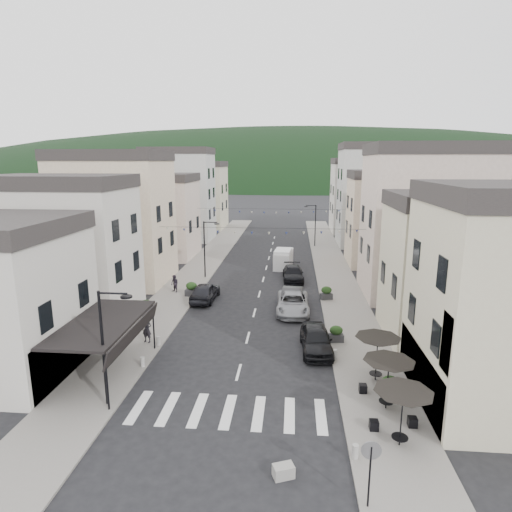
# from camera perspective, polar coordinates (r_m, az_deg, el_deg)

# --- Properties ---
(ground) EXTENTS (700.00, 700.00, 0.00)m
(ground) POSITION_cam_1_polar(r_m,az_deg,el_deg) (20.65, -4.65, -22.95)
(ground) COLOR black
(ground) RESTS_ON ground
(sidewalk_left) EXTENTS (4.00, 76.00, 0.12)m
(sidewalk_left) POSITION_cam_1_polar(r_m,az_deg,el_deg) (51.09, -6.96, -1.05)
(sidewalk_left) COLOR slate
(sidewalk_left) RESTS_ON ground
(sidewalk_right) EXTENTS (4.00, 76.00, 0.12)m
(sidewalk_right) POSITION_cam_1_polar(r_m,az_deg,el_deg) (50.19, 10.04, -1.39)
(sidewalk_right) COLOR slate
(sidewalk_right) RESTS_ON ground
(hill_backdrop) EXTENTS (640.00, 360.00, 70.00)m
(hill_backdrop) POSITION_cam_1_polar(r_m,az_deg,el_deg) (316.79, 4.58, 10.33)
(hill_backdrop) COLOR black
(hill_backdrop) RESTS_ON ground
(boutique_awning) EXTENTS (3.77, 7.50, 3.28)m
(boutique_awning) POSITION_cam_1_polar(r_m,az_deg,el_deg) (25.46, -19.30, -8.57)
(boutique_awning) COLOR black
(boutique_awning) RESTS_ON ground
(buildings_row_left) EXTENTS (10.20, 54.16, 14.00)m
(buildings_row_left) POSITION_cam_1_polar(r_m,az_deg,el_deg) (57.36, -12.83, 6.37)
(buildings_row_left) COLOR beige
(buildings_row_left) RESTS_ON ground
(buildings_row_right) EXTENTS (10.20, 54.16, 14.50)m
(buildings_row_right) POSITION_cam_1_polar(r_m,az_deg,el_deg) (54.67, 17.26, 6.04)
(buildings_row_right) COLOR #C0B599
(buildings_row_right) RESTS_ON ground
(cafe_terrace) EXTENTS (2.50, 8.10, 2.53)m
(cafe_terrace) POSITION_cam_1_polar(r_m,az_deg,el_deg) (22.11, 17.28, -13.85)
(cafe_terrace) COLOR black
(cafe_terrace) RESTS_ON ground
(streetlamp_left_near) EXTENTS (1.70, 0.56, 6.00)m
(streetlamp_left_near) POSITION_cam_1_polar(r_m,az_deg,el_deg) (22.15, -19.18, -10.13)
(streetlamp_left_near) COLOR black
(streetlamp_left_near) RESTS_ON ground
(streetlamp_left_far) EXTENTS (1.70, 0.56, 6.00)m
(streetlamp_left_far) POSITION_cam_1_polar(r_m,az_deg,el_deg) (44.24, -6.56, 1.67)
(streetlamp_left_far) COLOR black
(streetlamp_left_far) RESTS_ON ground
(streetlamp_right_far) EXTENTS (1.70, 0.56, 6.00)m
(streetlamp_right_far) POSITION_cam_1_polar(r_m,az_deg,el_deg) (61.18, 7.67, 4.65)
(streetlamp_right_far) COLOR black
(streetlamp_right_far) RESTS_ON ground
(traffic_sign) EXTENTS (0.70, 0.07, 2.70)m
(traffic_sign) POSITION_cam_1_polar(r_m,az_deg,el_deg) (16.70, 15.03, -24.92)
(traffic_sign) COLOR black
(traffic_sign) RESTS_ON ground
(bollards) EXTENTS (11.66, 10.26, 0.60)m
(bollards) POSITION_cam_1_polar(r_m,az_deg,el_deg) (25.08, -2.50, -14.91)
(bollards) COLOR gray
(bollards) RESTS_ON ground
(bunting_near) EXTENTS (19.00, 0.28, 0.62)m
(bunting_near) POSITION_cam_1_polar(r_m,az_deg,el_deg) (39.18, 0.58, 3.25)
(bunting_near) COLOR black
(bunting_near) RESTS_ON ground
(bunting_far) EXTENTS (19.00, 0.28, 0.62)m
(bunting_far) POSITION_cam_1_polar(r_m,az_deg,el_deg) (55.00, 1.89, 5.93)
(bunting_far) COLOR black
(bunting_far) RESTS_ON ground
(parked_car_a) EXTENTS (2.17, 4.83, 1.61)m
(parked_car_a) POSITION_cam_1_polar(r_m,az_deg,el_deg) (28.19, 8.02, -10.93)
(parked_car_a) COLOR black
(parked_car_a) RESTS_ON ground
(parked_car_b) EXTENTS (2.08, 4.76, 1.52)m
(parked_car_b) POSITION_cam_1_polar(r_m,az_deg,el_deg) (36.16, 4.74, -5.58)
(parked_car_b) COLOR #323234
(parked_car_b) RESTS_ON ground
(parked_car_c) EXTENTS (2.64, 5.62, 1.55)m
(parked_car_c) POSITION_cam_1_polar(r_m,az_deg,el_deg) (34.84, 4.93, -6.26)
(parked_car_c) COLOR gray
(parked_car_c) RESTS_ON ground
(parked_car_d) EXTENTS (2.32, 5.12, 1.45)m
(parked_car_d) POSITION_cam_1_polar(r_m,az_deg,el_deg) (43.92, 4.96, -2.35)
(parked_car_d) COLOR black
(parked_car_d) RESTS_ON ground
(parked_car_e) EXTENTS (2.15, 4.82, 1.61)m
(parked_car_e) POSITION_cam_1_polar(r_m,az_deg,el_deg) (37.81, -6.81, -4.74)
(parked_car_e) COLOR black
(parked_car_e) RESTS_ON ground
(delivery_van) EXTENTS (2.23, 4.70, 2.18)m
(delivery_van) POSITION_cam_1_polar(r_m,az_deg,el_deg) (49.19, 3.67, -0.30)
(delivery_van) COLOR silver
(delivery_van) RESTS_ON ground
(pedestrian_a) EXTENTS (0.75, 0.57, 1.83)m
(pedestrian_a) POSITION_cam_1_polar(r_m,az_deg,el_deg) (29.77, -14.34, -9.44)
(pedestrian_a) COLOR black
(pedestrian_a) RESTS_ON sidewalk_left
(pedestrian_b) EXTENTS (0.99, 0.95, 1.61)m
(pedestrian_b) POSITION_cam_1_polar(r_m,az_deg,el_deg) (40.20, -10.80, -3.64)
(pedestrian_b) COLOR #27212C
(pedestrian_b) RESTS_ON sidewalk_left
(concrete_block_a) EXTENTS (0.93, 0.76, 0.50)m
(concrete_block_a) POSITION_cam_1_polar(r_m,az_deg,el_deg) (18.54, 3.68, -26.72)
(concrete_block_a) COLOR gray
(concrete_block_a) RESTS_ON ground
(planter_la) EXTENTS (1.22, 0.98, 1.21)m
(planter_la) POSITION_cam_1_polar(r_m,az_deg,el_deg) (35.02, -14.41, -6.65)
(planter_la) COLOR #2E2E31
(planter_la) RESTS_ON sidewalk_left
(planter_lb) EXTENTS (1.19, 0.71, 1.29)m
(planter_lb) POSITION_cam_1_polar(r_m,az_deg,el_deg) (38.91, -8.58, -4.38)
(planter_lb) COLOR #2F2F32
(planter_lb) RESTS_ON sidewalk_left
(planter_ra) EXTENTS (1.00, 0.60, 1.09)m
(planter_ra) POSITION_cam_1_polar(r_m,az_deg,el_deg) (24.04, 17.39, -16.19)
(planter_ra) COLOR #303033
(planter_ra) RESTS_ON sidewalk_right
(planter_rb) EXTENTS (1.05, 0.65, 1.11)m
(planter_rb) POSITION_cam_1_polar(r_m,az_deg,el_deg) (29.60, 10.63, -10.16)
(planter_rb) COLOR #2C2B2E
(planter_rb) RESTS_ON sidewalk_right
(planter_rc) EXTENTS (1.16, 0.83, 1.17)m
(planter_rc) POSITION_cam_1_polar(r_m,az_deg,el_deg) (38.06, 9.36, -4.89)
(planter_rc) COLOR #2C2D2F
(planter_rc) RESTS_ON sidewalk_right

